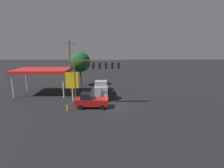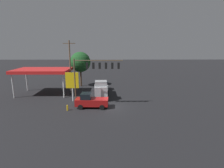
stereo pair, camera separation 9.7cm
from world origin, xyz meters
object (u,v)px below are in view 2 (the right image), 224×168
(delivery_truck, at_px, (101,89))
(pickup_parked, at_px, (91,101))
(street_tree, at_px, (80,62))
(fire_hydrant, at_px, (67,108))
(price_sign, at_px, (72,81))
(hatchback_crossing, at_px, (104,86))
(utility_pole, at_px, (70,66))
(traffic_signal_assembly, at_px, (95,69))

(delivery_truck, xyz_separation_m, pickup_parked, (1.31, 5.91, -0.58))
(street_tree, height_order, fire_hydrant, street_tree)
(price_sign, height_order, hatchback_crossing, price_sign)
(utility_pole, xyz_separation_m, fire_hydrant, (-1.49, 9.82, -5.27))
(utility_pole, height_order, hatchback_crossing, utility_pole)
(utility_pole, distance_m, price_sign, 5.55)
(traffic_signal_assembly, relative_size, price_sign, 1.51)
(price_sign, xyz_separation_m, pickup_parked, (-3.65, 3.57, -2.49))
(fire_hydrant, bearing_deg, delivery_truck, -123.65)
(street_tree, distance_m, fire_hydrant, 17.64)
(price_sign, distance_m, fire_hydrant, 5.80)
(utility_pole, relative_size, street_tree, 1.29)
(price_sign, distance_m, pickup_parked, 5.67)
(delivery_truck, bearing_deg, traffic_signal_assembly, -9.87)
(fire_hydrant, bearing_deg, price_sign, -88.15)
(hatchback_crossing, bearing_deg, pickup_parked, -11.31)
(hatchback_crossing, xyz_separation_m, pickup_parked, (1.72, 11.44, 0.16))
(utility_pole, height_order, street_tree, utility_pole)
(traffic_signal_assembly, distance_m, price_sign, 5.77)
(price_sign, xyz_separation_m, hatchback_crossing, (-5.37, -7.88, -2.65))
(price_sign, bearing_deg, hatchback_crossing, -124.29)
(traffic_signal_assembly, height_order, delivery_truck, traffic_signal_assembly)
(hatchback_crossing, relative_size, street_tree, 0.46)
(fire_hydrant, bearing_deg, hatchback_crossing, -112.26)
(hatchback_crossing, xyz_separation_m, street_tree, (5.81, -4.01, 4.99))
(utility_pole, distance_m, street_tree, 6.99)
(fire_hydrant, bearing_deg, utility_pole, -81.35)
(utility_pole, height_order, delivery_truck, utility_pole)
(traffic_signal_assembly, xyz_separation_m, price_sign, (4.39, -2.79, -2.50))
(street_tree, bearing_deg, pickup_parked, 104.81)
(traffic_signal_assembly, xyz_separation_m, pickup_parked, (0.75, 0.78, -4.99))
(price_sign, bearing_deg, utility_pole, -74.91)
(pickup_parked, xyz_separation_m, street_tree, (4.09, -15.46, 4.83))
(utility_pole, relative_size, fire_hydrant, 12.32)
(utility_pole, distance_m, fire_hydrant, 11.25)
(hatchback_crossing, height_order, fire_hydrant, hatchback_crossing)
(traffic_signal_assembly, relative_size, hatchback_crossing, 2.02)
(pickup_parked, bearing_deg, price_sign, -42.25)
(hatchback_crossing, bearing_deg, utility_pole, -69.23)
(pickup_parked, height_order, fire_hydrant, pickup_parked)
(traffic_signal_assembly, bearing_deg, hatchback_crossing, -95.24)
(street_tree, relative_size, fire_hydrant, 9.54)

